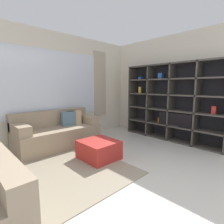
# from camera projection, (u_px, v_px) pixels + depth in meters

# --- Properties ---
(ground_plane) EXTENTS (16.00, 16.00, 0.00)m
(ground_plane) POSITION_uv_depth(u_px,v_px,m) (186.00, 205.00, 2.06)
(ground_plane) COLOR beige
(wall_back) EXTENTS (6.08, 0.11, 2.70)m
(wall_back) POSITION_uv_depth(u_px,v_px,m) (52.00, 87.00, 4.31)
(wall_back) COLOR beige
(wall_back) RESTS_ON ground_plane
(wall_right) EXTENTS (0.07, 4.60, 2.70)m
(wall_right) POSITION_uv_depth(u_px,v_px,m) (167.00, 88.00, 4.76)
(wall_right) COLOR beige
(wall_right) RESTS_ON ground_plane
(area_rug) EXTENTS (2.34, 2.18, 0.01)m
(area_rug) POSITION_uv_depth(u_px,v_px,m) (49.00, 173.00, 2.79)
(area_rug) COLOR gray
(area_rug) RESTS_ON ground_plane
(shelving_unit) EXTENTS (0.39, 2.58, 1.95)m
(shelving_unit) POSITION_uv_depth(u_px,v_px,m) (172.00, 103.00, 4.48)
(shelving_unit) COLOR #232328
(shelving_unit) RESTS_ON ground_plane
(couch_main) EXTENTS (1.86, 0.82, 0.81)m
(couch_main) POSITION_uv_depth(u_px,v_px,m) (58.00, 133.00, 4.06)
(couch_main) COLOR gray
(couch_main) RESTS_ON ground_plane
(ottoman) EXTENTS (0.63, 0.68, 0.36)m
(ottoman) POSITION_uv_depth(u_px,v_px,m) (99.00, 150.00, 3.35)
(ottoman) COLOR #A82823
(ottoman) RESTS_ON ground_plane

